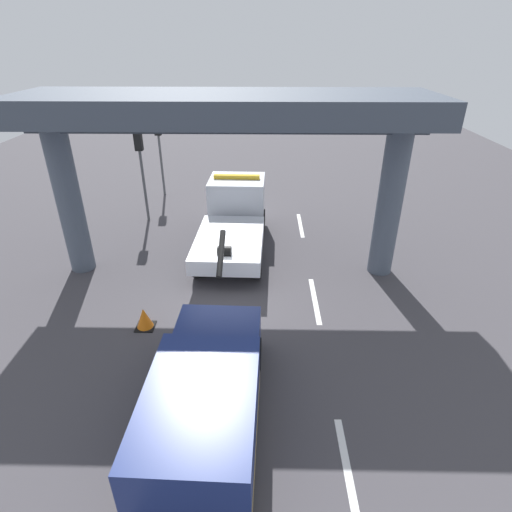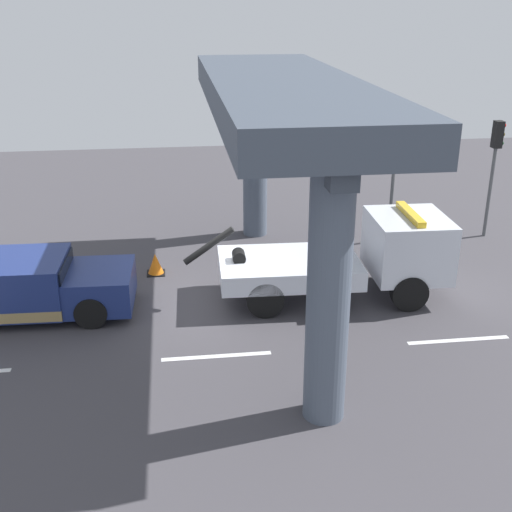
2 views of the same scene
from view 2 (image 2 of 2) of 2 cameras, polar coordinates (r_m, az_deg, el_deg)
name	(u,v)px [view 2 (image 2 of 2)]	position (r m, az deg, el deg)	size (l,w,h in m)	color
ground_plane	(209,305)	(18.19, -4.13, -4.26)	(60.00, 40.00, 0.10)	#423F44
lane_stripe_mid	(217,356)	(15.63, -3.46, -8.73)	(2.60, 0.16, 0.01)	silver
lane_stripe_east	(458,340)	(17.03, 17.27, -7.03)	(2.60, 0.16, 0.01)	silver
tow_truck_white	(358,256)	(18.32, 8.88, 0.01)	(7.29, 2.58, 2.46)	silver
towed_van_green	(23,287)	(18.29, -19.70, -2.56)	(5.26, 2.35, 1.58)	navy
overpass_structure	(283,114)	(16.78, 2.34, 12.26)	(3.60, 12.87, 6.06)	#4C5666
traffic_light_far	(396,155)	(22.29, 12.11, 8.65)	(0.39, 0.32, 4.13)	#515456
traffic_light_mid	(496,153)	(23.69, 20.20, 8.42)	(0.39, 0.32, 4.05)	#515456
traffic_cone_orange	(155,264)	(20.10, -8.78, -0.72)	(0.55, 0.55, 0.65)	orange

